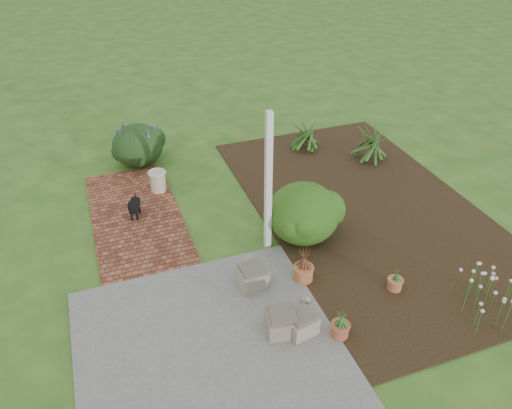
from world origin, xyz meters
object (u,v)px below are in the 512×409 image
object	(u,v)px
stone_trough_near	(282,323)
black_dog	(134,206)
cream_ceramic_urn	(158,181)
evergreen_shrub	(304,212)

from	to	relation	value
stone_trough_near	black_dog	distance (m)	3.77
stone_trough_near	cream_ceramic_urn	xyz separation A→B (m)	(-0.93, 4.26, 0.06)
stone_trough_near	evergreen_shrub	world-z (taller)	evergreen_shrub
stone_trough_near	evergreen_shrub	distance (m)	2.25
evergreen_shrub	stone_trough_near	bearing A→B (deg)	-121.60
black_dog	evergreen_shrub	xyz separation A→B (m)	(2.68, -1.56, 0.25)
cream_ceramic_urn	evergreen_shrub	size ratio (longest dim) A/B	0.34
stone_trough_near	evergreen_shrub	bearing A→B (deg)	58.40
cream_ceramic_urn	evergreen_shrub	bearing A→B (deg)	-48.61
black_dog	stone_trough_near	bearing A→B (deg)	-47.59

